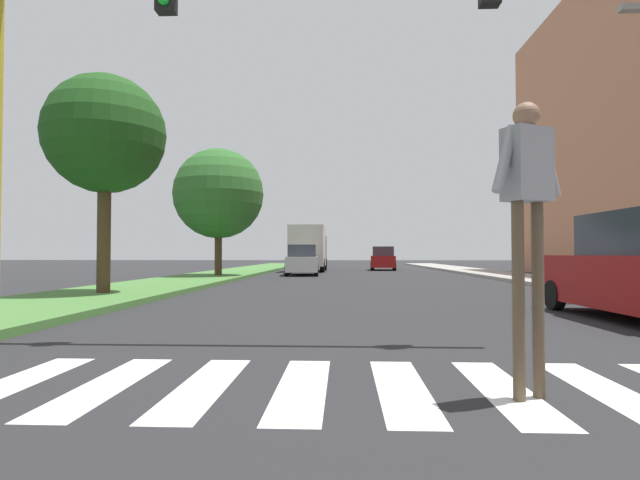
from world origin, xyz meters
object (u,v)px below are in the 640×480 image
object	(u,v)px
tree_far	(219,194)
tree_mid	(105,135)
truck_box_delivery	(308,248)
sedan_midblock	(302,261)
sedan_distant	(383,259)
pedestrian_performer	(527,200)
sedan_far_horizon	(315,258)
traffic_light_gantry	(162,37)

from	to	relation	value
tree_far	tree_mid	bearing A→B (deg)	-91.91
tree_mid	truck_box_delivery	xyz separation A→B (m)	(4.18, 21.35, -2.88)
tree_mid	tree_far	world-z (taller)	tree_far
tree_far	sedan_midblock	world-z (taller)	tree_far
sedan_distant	sedan_midblock	bearing A→B (deg)	-119.99
tree_mid	truck_box_delivery	world-z (taller)	tree_mid
tree_mid	sedan_midblock	distance (m)	16.17
truck_box_delivery	sedan_midblock	bearing A→B (deg)	-89.41
pedestrian_performer	sedan_distant	bearing A→B (deg)	87.51
sedan_far_horizon	tree_mid	bearing A→B (deg)	-95.58
tree_mid	traffic_light_gantry	xyz separation A→B (m)	(4.00, -6.51, -0.17)
tree_mid	truck_box_delivery	bearing A→B (deg)	78.91
pedestrian_performer	sedan_far_horizon	bearing A→B (deg)	95.45
tree_far	sedan_distant	size ratio (longest dim) A/B	1.51
truck_box_delivery	tree_mid	bearing A→B (deg)	-101.09
tree_mid	traffic_light_gantry	world-z (taller)	tree_mid
pedestrian_performer	sedan_far_horizon	xyz separation A→B (m)	(-4.48, 46.93, -0.91)
pedestrian_performer	truck_box_delivery	xyz separation A→B (m)	(-3.97, 30.63, -0.03)
tree_mid	sedan_far_horizon	world-z (taller)	tree_mid
sedan_far_horizon	traffic_light_gantry	bearing A→B (deg)	-89.58
sedan_midblock	sedan_far_horizon	world-z (taller)	sedan_midblock
tree_far	sedan_midblock	size ratio (longest dim) A/B	1.37
tree_far	sedan_far_horizon	world-z (taller)	tree_far
pedestrian_performer	tree_far	bearing A→B (deg)	110.77
tree_mid	pedestrian_performer	xyz separation A→B (m)	(8.15, -9.28, -2.85)
tree_mid	pedestrian_performer	size ratio (longest dim) A/B	2.42
tree_far	traffic_light_gantry	bearing A→B (deg)	-78.46
tree_mid	pedestrian_performer	distance (m)	12.68
traffic_light_gantry	truck_box_delivery	distance (m)	27.99
sedan_midblock	sedan_distant	distance (m)	10.75
tree_far	sedan_far_horizon	distance (m)	26.84
sedan_midblock	truck_box_delivery	distance (m)	6.25
sedan_far_horizon	truck_box_delivery	size ratio (longest dim) A/B	0.70
pedestrian_performer	truck_box_delivery	world-z (taller)	truck_box_delivery
sedan_midblock	truck_box_delivery	xyz separation A→B (m)	(-0.06, 6.20, 0.83)
sedan_midblock	truck_box_delivery	world-z (taller)	truck_box_delivery
sedan_distant	sedan_far_horizon	xyz separation A→B (m)	(-5.94, 13.18, -0.06)
pedestrian_performer	sedan_midblock	xyz separation A→B (m)	(-3.91, 24.43, -0.86)
tree_far	traffic_light_gantry	size ratio (longest dim) A/B	0.75
tree_far	traffic_light_gantry	xyz separation A→B (m)	(3.62, -17.74, 0.12)
sedan_midblock	sedan_distant	xyz separation A→B (m)	(5.37, 9.31, 0.01)
sedan_far_horizon	pedestrian_performer	bearing A→B (deg)	-84.55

